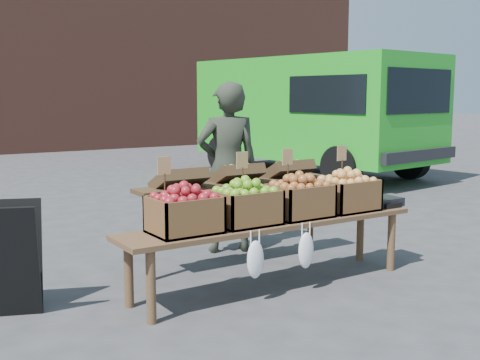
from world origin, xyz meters
TOP-DOWN VIEW (x-y plane):
  - ground at (0.00, 0.00)m, footprint 80.00×80.00m
  - delivery_van at (3.92, 5.30)m, footprint 2.99×5.40m
  - vendor at (-0.63, 1.19)m, footprint 0.74×0.61m
  - chalkboard_sign at (-2.98, 0.52)m, footprint 0.63×0.49m
  - back_table at (-0.83, 0.71)m, footprint 2.10×0.44m
  - display_bench at (-0.93, -0.01)m, footprint 2.70×0.56m
  - crate_golden_apples at (-1.76, -0.01)m, footprint 0.50×0.40m
  - crate_russet_pears at (-1.21, -0.01)m, footprint 0.50×0.40m
  - crate_red_apples at (-0.66, -0.01)m, footprint 0.50×0.40m
  - crate_green_apples at (-0.11, -0.01)m, footprint 0.50×0.40m
  - weighing_scale at (0.32, -0.01)m, footprint 0.34×0.30m

SIDE VIEW (x-z plane):
  - ground at x=0.00m, z-range 0.00..0.00m
  - display_bench at x=-0.93m, z-range 0.00..0.57m
  - chalkboard_sign at x=-2.98m, z-range 0.00..0.85m
  - back_table at x=-0.83m, z-range 0.00..1.04m
  - weighing_scale at x=0.32m, z-range 0.57..0.65m
  - crate_golden_apples at x=-1.76m, z-range 0.57..0.85m
  - crate_russet_pears at x=-1.21m, z-range 0.57..0.85m
  - crate_red_apples at x=-0.66m, z-range 0.57..0.85m
  - crate_green_apples at x=-0.11m, z-range 0.57..0.85m
  - vendor at x=-0.63m, z-range 0.00..1.73m
  - delivery_van at x=3.92m, z-range 0.00..2.31m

